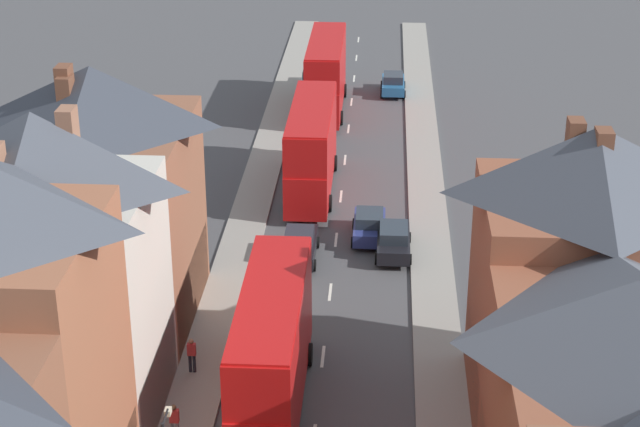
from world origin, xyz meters
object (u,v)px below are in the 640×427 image
object	(u,v)px
car_parked_left_a	(393,240)
car_parked_right_a	(313,78)
double_decker_bus_lead	(272,348)
pedestrian_far_left	(175,421)
pedestrian_far_right	(192,354)
double_decker_bus_mid_street	(326,73)
double_decker_bus_far_approaching	(311,147)
car_near_silver	(369,225)
car_near_blue	(393,84)
car_far_grey	(299,245)

from	to	relation	value
car_parked_left_a	car_parked_right_a	world-z (taller)	car_parked_left_a
double_decker_bus_lead	pedestrian_far_left	distance (m)	4.75
double_decker_bus_lead	car_parked_right_a	distance (m)	43.21
double_decker_bus_lead	car_parked_right_a	world-z (taller)	double_decker_bus_lead
pedestrian_far_right	car_parked_left_a	bearing A→B (deg)	54.91
car_parked_left_a	double_decker_bus_mid_street	bearing A→B (deg)	101.84
double_decker_bus_lead	car_parked_left_a	world-z (taller)	double_decker_bus_lead
car_parked_right_a	pedestrian_far_right	distance (m)	41.00
pedestrian_far_left	car_parked_left_a	bearing A→B (deg)	63.79
double_decker_bus_far_approaching	car_near_silver	distance (m)	7.78
double_decker_bus_mid_street	car_near_blue	world-z (taller)	double_decker_bus_mid_street
car_parked_left_a	pedestrian_far_left	distance (m)	19.07
car_parked_left_a	car_parked_right_a	bearing A→B (deg)	102.20
car_near_blue	car_far_grey	bearing A→B (deg)	-99.70
car_near_silver	car_parked_left_a	size ratio (longest dim) A/B	0.91
double_decker_bus_lead	double_decker_bus_far_approaching	xyz separation A→B (m)	(0.00, 22.80, 0.00)
double_decker_bus_mid_street	car_parked_right_a	xyz separation A→B (m)	(-1.29, 5.28, -2.00)
car_parked_right_a	pedestrian_far_left	world-z (taller)	pedestrian_far_left
car_near_silver	car_parked_right_a	bearing A→B (deg)	100.31
double_decker_bus_lead	car_near_blue	bearing A→B (deg)	83.37
double_decker_bus_mid_street	pedestrian_far_left	xyz separation A→B (m)	(-3.51, -40.52, -1.78)
double_decker_bus_mid_street	pedestrian_far_left	distance (m)	40.71
car_near_blue	double_decker_bus_far_approaching	bearing A→B (deg)	-104.18
car_near_silver	car_parked_right_a	world-z (taller)	car_near_silver
car_far_grey	car_parked_right_a	bearing A→B (deg)	92.52
car_near_silver	car_parked_left_a	bearing A→B (deg)	-53.44
double_decker_bus_lead	car_far_grey	size ratio (longest dim) A/B	2.47
double_decker_bus_far_approaching	car_near_blue	bearing A→B (deg)	75.82
car_parked_left_a	double_decker_bus_lead	bearing A→B (deg)	-108.76
double_decker_bus_mid_street	car_near_silver	bearing A→B (deg)	-80.54
car_near_silver	pedestrian_far_right	bearing A→B (deg)	-117.54
double_decker_bus_mid_street	pedestrian_far_left	size ratio (longest dim) A/B	6.71
double_decker_bus_lead	pedestrian_far_left	world-z (taller)	double_decker_bus_lead
double_decker_bus_lead	car_parked_left_a	distance (m)	15.39
double_decker_bus_lead	car_parked_right_a	xyz separation A→B (m)	(-1.29, 43.14, -2.00)
car_near_silver	car_parked_right_a	xyz separation A→B (m)	(-4.90, 26.93, -0.01)
double_decker_bus_lead	car_near_silver	world-z (taller)	double_decker_bus_lead
car_near_blue	pedestrian_far_right	xyz separation A→B (m)	(-8.60, -40.01, 0.22)
double_decker_bus_mid_street	car_near_silver	size ratio (longest dim) A/B	2.78
car_far_grey	pedestrian_far_left	bearing A→B (deg)	-102.27
double_decker_bus_lead	car_near_blue	size ratio (longest dim) A/B	2.79
double_decker_bus_far_approaching	car_far_grey	size ratio (longest dim) A/B	2.47
double_decker_bus_far_approaching	car_parked_left_a	xyz separation A→B (m)	(4.91, -8.35, -1.99)
car_parked_left_a	pedestrian_far_left	bearing A→B (deg)	-116.21
car_parked_right_a	car_far_grey	bearing A→B (deg)	-87.48
car_parked_right_a	pedestrian_far_left	size ratio (longest dim) A/B	2.55
double_decker_bus_lead	car_parked_left_a	size ratio (longest dim) A/B	2.52
double_decker_bus_mid_street	double_decker_bus_far_approaching	bearing A→B (deg)	-90.00
car_far_grey	pedestrian_far_right	xyz separation A→B (m)	(-3.70, -11.33, 0.22)
double_decker_bus_mid_street	car_parked_left_a	size ratio (longest dim) A/B	2.52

